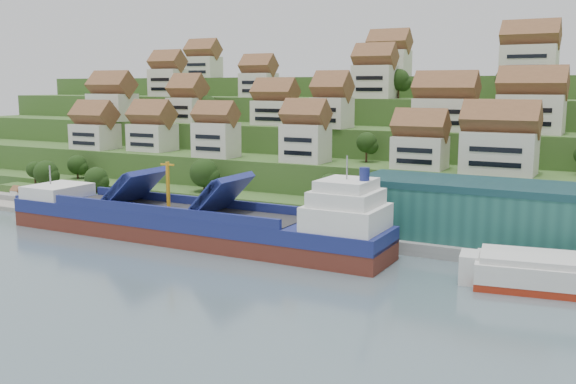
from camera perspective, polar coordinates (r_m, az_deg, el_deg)
The scene contains 10 objects.
ground at distance 117.87m, azimuth -6.18°, elevation -4.56°, with size 300.00×300.00×0.00m, color slate.
quay at distance 121.14m, azimuth 5.73°, elevation -3.64°, with size 180.00×14.00×2.20m, color gray.
pebble_beach at distance 164.86m, azimuth -20.61°, elevation -0.92°, with size 45.00×20.00×1.00m, color gray.
hillside at distance 208.83m, azimuth 10.09°, elevation 4.42°, with size 260.00×128.00×31.00m.
hillside_village at distance 164.46m, azimuth 6.05°, elevation 7.55°, with size 158.08×62.96×27.88m.
hillside_trees at distance 159.15m, azimuth -2.24°, elevation 4.80°, with size 140.60×62.73×29.46m.
warehouse at distance 113.83m, azimuth 21.22°, elevation -1.95°, with size 60.00×15.00×10.00m, color #215A52.
flagpole at distance 116.19m, azimuth 3.97°, elevation -1.26°, with size 1.28×0.16×8.00m.
beach_huts at distance 165.31m, azimuth -21.42°, elevation -0.38°, with size 14.40×3.70×2.20m.
cargo_ship at distance 118.85m, azimuth -8.19°, elevation -2.86°, with size 77.92×12.48×17.27m.
Camera 1 is at (65.08, -94.07, 28.41)m, focal length 40.00 mm.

